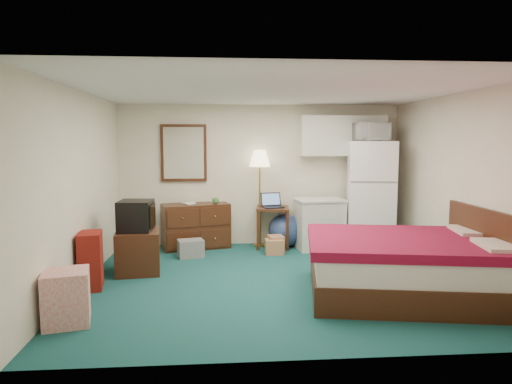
{
  "coord_description": "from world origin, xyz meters",
  "views": [
    {
      "loc": [
        -0.71,
        -5.9,
        1.85
      ],
      "look_at": [
        -0.21,
        0.44,
        1.14
      ],
      "focal_mm": 32.0,
      "sensor_mm": 36.0,
      "label": 1
    }
  ],
  "objects": [
    {
      "name": "floor",
      "position": [
        0.0,
        0.0,
        0.0
      ],
      "size": [
        5.0,
        4.5,
        0.01
      ],
      "primitive_type": "cube",
      "color": "#104144",
      "rests_on": "ground"
    },
    {
      "name": "ceiling",
      "position": [
        0.0,
        0.0,
        2.5
      ],
      "size": [
        5.0,
        4.5,
        0.01
      ],
      "primitive_type": "cube",
      "color": "beige",
      "rests_on": "walls"
    },
    {
      "name": "walls",
      "position": [
        0.0,
        0.0,
        1.25
      ],
      "size": [
        5.01,
        4.51,
        2.5
      ],
      "color": "beige",
      "rests_on": "floor"
    },
    {
      "name": "mirror",
      "position": [
        -1.35,
        2.22,
        1.65
      ],
      "size": [
        0.8,
        0.06,
        1.0
      ],
      "primitive_type": null,
      "color": "white",
      "rests_on": "walls"
    },
    {
      "name": "upper_cabinets",
      "position": [
        1.45,
        2.08,
        1.95
      ],
      "size": [
        1.5,
        0.35,
        0.7
      ],
      "primitive_type": null,
      "color": "silver",
      "rests_on": "walls"
    },
    {
      "name": "headboard",
      "position": [
        2.46,
        -0.71,
        0.55
      ],
      "size": [
        0.06,
        1.56,
        1.0
      ],
      "primitive_type": null,
      "color": "#39180E",
      "rests_on": "walls"
    },
    {
      "name": "dresser",
      "position": [
        -1.15,
        1.98,
        0.39
      ],
      "size": [
        1.24,
        0.8,
        0.78
      ],
      "primitive_type": null,
      "rotation": [
        0.0,
        0.0,
        0.27
      ],
      "color": "#39180E",
      "rests_on": "floor"
    },
    {
      "name": "floor_lamp",
      "position": [
        -0.02,
        2.05,
        0.85
      ],
      "size": [
        0.46,
        0.46,
        1.7
      ],
      "primitive_type": null,
      "rotation": [
        0.0,
        0.0,
        0.27
      ],
      "color": "#BC9139",
      "rests_on": "floor"
    },
    {
      "name": "desk",
      "position": [
        0.2,
        1.93,
        0.35
      ],
      "size": [
        0.62,
        0.62,
        0.71
      ],
      "primitive_type": null,
      "rotation": [
        0.0,
        0.0,
        -0.12
      ],
      "color": "#39180E",
      "rests_on": "floor"
    },
    {
      "name": "exercise_ball",
      "position": [
        0.42,
        1.96,
        0.29
      ],
      "size": [
        0.71,
        0.71,
        0.58
      ],
      "primitive_type": "sphere",
      "rotation": [
        0.0,
        0.0,
        -0.26
      ],
      "color": "navy",
      "rests_on": "floor"
    },
    {
      "name": "kitchen_counter",
      "position": [
        0.98,
        1.74,
        0.42
      ],
      "size": [
        0.83,
        0.66,
        0.84
      ],
      "primitive_type": null,
      "rotation": [
        0.0,
        0.0,
        0.11
      ],
      "color": "silver",
      "rests_on": "floor"
    },
    {
      "name": "fridge",
      "position": [
        1.85,
        1.66,
        0.93
      ],
      "size": [
        0.91,
        0.91,
        1.86
      ],
      "primitive_type": null,
      "rotation": [
        0.0,
        0.0,
        -0.22
      ],
      "color": "white",
      "rests_on": "floor"
    },
    {
      "name": "bed",
      "position": [
        1.48,
        -0.71,
        0.35
      ],
      "size": [
        2.44,
        2.05,
        0.7
      ],
      "primitive_type": null,
      "rotation": [
        0.0,
        0.0,
        -0.17
      ],
      "color": "maroon",
      "rests_on": "floor"
    },
    {
      "name": "tv_stand",
      "position": [
        -1.88,
        0.53,
        0.3
      ],
      "size": [
        0.67,
        0.72,
        0.6
      ],
      "primitive_type": null,
      "rotation": [
        0.0,
        0.0,
        0.12
      ],
      "color": "#39180E",
      "rests_on": "floor"
    },
    {
      "name": "suitcase",
      "position": [
        -2.35,
        -0.14,
        0.36
      ],
      "size": [
        0.35,
        0.48,
        0.72
      ],
      "primitive_type": null,
      "rotation": [
        0.0,
        0.0,
        0.18
      ],
      "color": "maroon",
      "rests_on": "floor"
    },
    {
      "name": "retail_box",
      "position": [
        -2.28,
        -1.29,
        0.28
      ],
      "size": [
        0.53,
        0.53,
        0.55
      ],
      "primitive_type": null,
      "rotation": [
        0.0,
        0.0,
        0.24
      ],
      "color": "white",
      "rests_on": "floor"
    },
    {
      "name": "file_bin",
      "position": [
        -1.2,
        1.34,
        0.14
      ],
      "size": [
        0.46,
        0.39,
        0.28
      ],
      "primitive_type": null,
      "rotation": [
        0.0,
        0.0,
        0.24
      ],
      "color": "gray",
      "rests_on": "floor"
    },
    {
      "name": "cardboard_box_a",
      "position": [
        0.16,
        1.42,
        0.12
      ],
      "size": [
        0.29,
        0.25,
        0.24
      ],
      "primitive_type": null,
      "rotation": [
        0.0,
        0.0,
        0.0
      ],
      "color": "brown",
      "rests_on": "floor"
    },
    {
      "name": "cardboard_box_b",
      "position": [
        0.2,
        1.52,
        0.14
      ],
      "size": [
        0.28,
        0.32,
        0.29
      ],
      "primitive_type": null,
      "rotation": [
        0.0,
        0.0,
        0.15
      ],
      "color": "brown",
      "rests_on": "floor"
    },
    {
      "name": "laptop",
      "position": [
        0.2,
        1.88,
        0.83
      ],
      "size": [
        0.41,
        0.36,
        0.24
      ],
      "primitive_type": null,
      "rotation": [
        0.0,
        0.0,
        0.21
      ],
      "color": "black",
      "rests_on": "desk"
    },
    {
      "name": "crt_tv",
      "position": [
        -1.9,
        0.56,
        0.81
      ],
      "size": [
        0.48,
        0.52,
        0.43
      ],
      "primitive_type": null,
      "rotation": [
        0.0,
        0.0,
        -0.04
      ],
      "color": "black",
      "rests_on": "tv_stand"
    },
    {
      "name": "microwave",
      "position": [
        1.85,
        1.71,
        2.05
      ],
      "size": [
        0.57,
        0.33,
        0.38
      ],
      "primitive_type": "imported",
      "rotation": [
        0.0,
        0.0,
        0.03
      ],
      "color": "white",
      "rests_on": "fridge"
    },
    {
      "name": "book_a",
      "position": [
        -1.34,
        1.91,
        0.9
      ],
      "size": [
        0.16,
        0.1,
        0.24
      ],
      "primitive_type": "imported",
      "rotation": [
        0.0,
        0.0,
        0.52
      ],
      "color": "brown",
      "rests_on": "dresser"
    },
    {
      "name": "book_b",
      "position": [
        -1.31,
        2.06,
        0.88
      ],
      "size": [
        0.16,
        0.02,
        0.21
      ],
      "primitive_type": "imported",
      "rotation": [
        0.0,
        0.0,
        0.03
      ],
      "color": "brown",
      "rests_on": "dresser"
    },
    {
      "name": "mug",
      "position": [
        -0.8,
        1.97,
        0.84
      ],
      "size": [
        0.14,
        0.12,
        0.12
      ],
      "primitive_type": "imported",
      "rotation": [
        0.0,
        0.0,
        0.25
      ],
      "color": "#4B8745",
      "rests_on": "dresser"
    }
  ]
}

